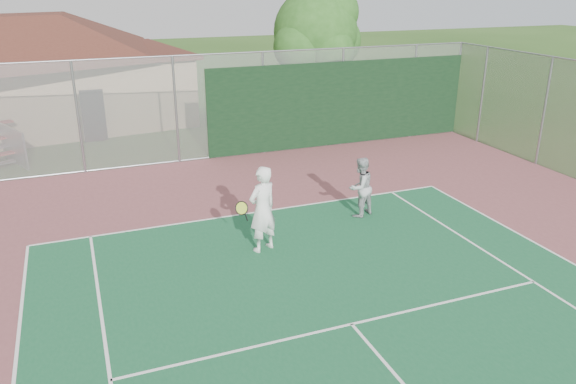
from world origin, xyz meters
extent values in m
cylinder|color=gray|center=(-4.00, 17.00, 1.75)|extent=(0.08, 0.08, 3.50)
cylinder|color=gray|center=(-1.00, 17.00, 1.75)|extent=(0.08, 0.08, 3.50)
cylinder|color=gray|center=(2.00, 17.00, 1.75)|extent=(0.08, 0.08, 3.50)
cylinder|color=gray|center=(5.00, 17.00, 1.75)|extent=(0.08, 0.08, 3.50)
cylinder|color=gray|center=(8.00, 17.00, 1.75)|extent=(0.08, 0.08, 3.50)
cylinder|color=gray|center=(10.00, 17.00, 1.75)|extent=(0.08, 0.08, 3.50)
cylinder|color=gray|center=(0.00, 17.00, 3.50)|extent=(20.00, 0.05, 0.05)
cylinder|color=gray|center=(0.00, 17.00, 0.05)|extent=(20.00, 0.05, 0.05)
cube|color=#999EA0|center=(0.00, 17.00, 1.75)|extent=(20.00, 0.02, 3.50)
cube|color=black|center=(5.00, 16.95, 1.55)|extent=(10.00, 0.04, 3.00)
cylinder|color=gray|center=(10.00, 15.50, 1.75)|extent=(0.08, 0.08, 3.50)
cylinder|color=gray|center=(10.00, 12.50, 1.75)|extent=(0.08, 0.08, 3.50)
cube|color=#999EA0|center=(10.00, 12.50, 1.75)|extent=(0.02, 9.00, 3.50)
cube|color=tan|center=(-5.29, 24.52, 1.39)|extent=(12.05, 8.86, 2.79)
cube|color=#592C21|center=(-5.29, 24.52, 2.83)|extent=(12.57, 9.38, 0.17)
pyramid|color=#592C21|center=(-5.29, 24.52, 4.46)|extent=(13.25, 9.75, 1.67)
cube|color=black|center=(-3.43, 20.77, 0.98)|extent=(0.84, 0.06, 1.95)
cube|color=#B2B5BA|center=(-6.10, 18.83, 0.61)|extent=(0.87, 1.86, 1.23)
cylinder|color=#3C2816|center=(5.38, 20.33, 1.48)|extent=(0.38, 0.38, 2.95)
sphere|color=#24531A|center=(5.38, 20.33, 3.80)|extent=(3.37, 3.37, 3.37)
sphere|color=#24531A|center=(6.33, 20.65, 3.37)|extent=(2.32, 2.32, 2.32)
sphere|color=#24531A|center=(4.54, 19.91, 3.27)|extent=(2.11, 2.11, 2.11)
sphere|color=#24531A|center=(5.60, 19.38, 3.16)|extent=(1.90, 1.90, 1.90)
sphere|color=#24531A|center=(5.07, 21.17, 3.59)|extent=(2.11, 2.11, 2.11)
sphere|color=#24531A|center=(6.02, 20.12, 4.53)|extent=(2.11, 2.11, 2.11)
imported|color=white|center=(-0.51, 9.76, 0.99)|extent=(0.84, 0.71, 1.97)
imported|color=#A2A5A7|center=(2.45, 10.73, 0.78)|extent=(0.91, 0.82, 1.55)
camera|label=1|loc=(-4.11, -1.07, 5.72)|focal=35.00mm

